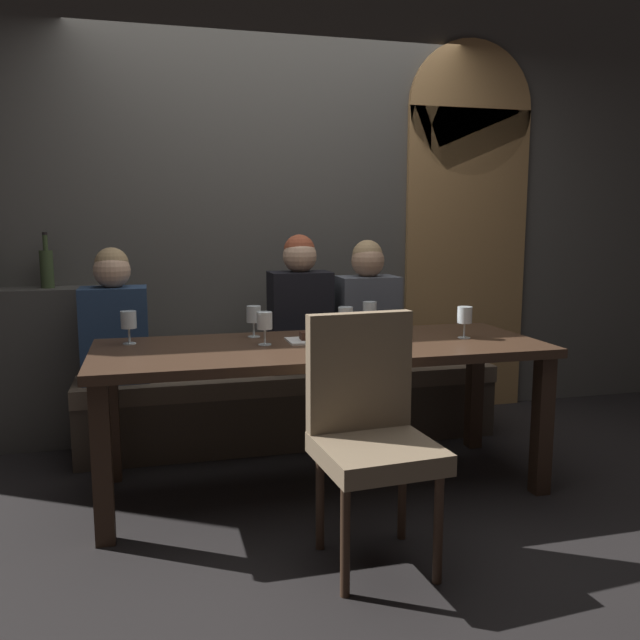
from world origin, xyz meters
TOP-DOWN VIEW (x-y plane):
  - ground at (0.00, 0.00)m, footprint 9.00×9.00m
  - back_wall_tiled at (0.00, 1.22)m, footprint 6.00×0.12m
  - arched_door at (1.35, 1.15)m, footprint 0.90×0.05m
  - back_counter at (-1.55, 1.04)m, footprint 1.10×0.28m
  - dining_table at (0.00, 0.00)m, footprint 2.20×0.84m
  - banquette_bench at (0.00, 0.70)m, footprint 2.50×0.44m
  - chair_near_side at (0.01, -0.72)m, footprint 0.47×0.47m
  - diner_redhead at (-1.01, 0.69)m, footprint 0.36×0.24m
  - diner_bearded at (0.05, 0.69)m, footprint 0.36×0.24m
  - diner_far_end at (0.46, 0.68)m, footprint 0.36×0.24m
  - wine_bottle_pale_label at (-1.39, 1.04)m, footprint 0.08×0.08m
  - wine_glass_far_left at (0.16, 0.11)m, footprint 0.08×0.08m
  - wine_glass_near_right at (0.35, 0.29)m, footprint 0.08×0.08m
  - wine_glass_center_front at (0.76, -0.03)m, footprint 0.08×0.08m
  - wine_glass_far_right at (-0.92, 0.24)m, footprint 0.08×0.08m
  - wine_glass_center_back at (-0.29, 0.28)m, footprint 0.08×0.08m
  - wine_glass_near_left at (-0.28, 0.04)m, footprint 0.08×0.08m
  - dessert_plate at (-0.05, 0.08)m, footprint 0.19×0.19m
  - folded_napkin at (0.23, -0.21)m, footprint 0.12×0.11m

SIDE VIEW (x-z plane):
  - ground at x=0.00m, z-range 0.00..0.00m
  - banquette_bench at x=0.00m, z-range 0.00..0.45m
  - back_counter at x=-1.55m, z-range 0.00..0.95m
  - chair_near_side at x=0.01m, z-range 0.07..1.05m
  - dining_table at x=0.00m, z-range 0.28..1.02m
  - folded_napkin at x=0.23m, z-range 0.74..0.75m
  - dessert_plate at x=-0.05m, z-range 0.73..0.78m
  - diner_redhead at x=-1.01m, z-range 0.43..1.18m
  - diner_far_end at x=0.46m, z-range 0.43..1.21m
  - diner_bearded at x=0.05m, z-range 0.43..1.24m
  - wine_glass_center_back at x=-0.29m, z-range 0.77..0.93m
  - wine_glass_far_right at x=-0.92m, z-range 0.77..0.93m
  - wine_glass_near_right at x=0.35m, z-range 0.77..0.93m
  - wine_glass_far_left at x=0.16m, z-range 0.77..0.94m
  - wine_glass_center_front at x=0.76m, z-range 0.77..0.94m
  - wine_glass_near_left at x=-0.28m, z-range 0.77..0.94m
  - wine_bottle_pale_label at x=-1.39m, z-range 0.91..1.23m
  - arched_door at x=1.35m, z-range 0.09..2.64m
  - back_wall_tiled at x=0.00m, z-range 0.00..3.00m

